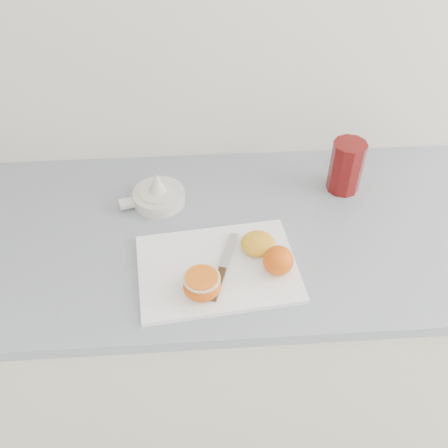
% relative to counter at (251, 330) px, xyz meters
% --- Properties ---
extents(counter, '(2.65, 0.64, 0.89)m').
position_rel_counter_xyz_m(counter, '(0.00, 0.00, 0.00)').
color(counter, beige).
rests_on(counter, ground).
extents(cutting_board, '(0.37, 0.28, 0.01)m').
position_rel_counter_xyz_m(cutting_board, '(-0.11, -0.14, 0.45)').
color(cutting_board, white).
rests_on(cutting_board, counter).
extents(whole_orange, '(0.07, 0.07, 0.07)m').
position_rel_counter_xyz_m(whole_orange, '(0.02, -0.16, 0.49)').
color(whole_orange, '#E63F00').
rests_on(whole_orange, cutting_board).
extents(half_orange, '(0.08, 0.08, 0.05)m').
position_rel_counter_xyz_m(half_orange, '(-0.14, -0.21, 0.48)').
color(half_orange, '#E63F00').
rests_on(half_orange, cutting_board).
extents(squeezed_shell, '(0.08, 0.08, 0.03)m').
position_rel_counter_xyz_m(squeezed_shell, '(-0.01, -0.09, 0.47)').
color(squeezed_shell, orange).
rests_on(squeezed_shell, cutting_board).
extents(paring_knife, '(0.08, 0.20, 0.01)m').
position_rel_counter_xyz_m(paring_knife, '(-0.10, -0.17, 0.46)').
color(paring_knife, '#3F2B15').
rests_on(paring_knife, cutting_board).
extents(citrus_juicer, '(0.17, 0.13, 0.09)m').
position_rel_counter_xyz_m(citrus_juicer, '(-0.24, 0.10, 0.47)').
color(citrus_juicer, white).
rests_on(citrus_juicer, counter).
extents(red_tumbler, '(0.09, 0.09, 0.14)m').
position_rel_counter_xyz_m(red_tumbler, '(0.24, 0.13, 0.51)').
color(red_tumbler, '#670D0D').
rests_on(red_tumbler, counter).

